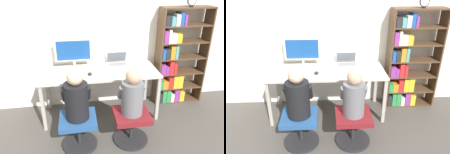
{
  "view_description": "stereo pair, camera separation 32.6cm",
  "coord_description": "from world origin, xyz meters",
  "views": [
    {
      "loc": [
        -0.32,
        -2.75,
        2.12
      ],
      "look_at": [
        0.16,
        0.17,
        0.74
      ],
      "focal_mm": 35.0,
      "sensor_mm": 36.0,
      "label": 1
    },
    {
      "loc": [
        0.01,
        -2.79,
        2.12
      ],
      "look_at": [
        0.16,
        0.17,
        0.74
      ],
      "focal_mm": 35.0,
      "sensor_mm": 36.0,
      "label": 2
    }
  ],
  "objects": [
    {
      "name": "ground_plane",
      "position": [
        0.0,
        0.0,
        0.0
      ],
      "size": [
        14.0,
        14.0,
        0.0
      ],
      "primitive_type": "plane",
      "color": "#4C4742"
    },
    {
      "name": "wall_back",
      "position": [
        0.0,
        0.77,
        1.3
      ],
      "size": [
        10.0,
        0.05,
        2.6
      ],
      "color": "white",
      "rests_on": "ground_plane"
    },
    {
      "name": "desk",
      "position": [
        0.0,
        0.35,
        0.69
      ],
      "size": [
        1.81,
        0.71,
        0.77
      ],
      "color": "beige",
      "rests_on": "ground_plane"
    },
    {
      "name": "desktop_monitor",
      "position": [
        -0.38,
        0.55,
        1.02
      ],
      "size": [
        0.57,
        0.21,
        0.47
      ],
      "color": "beige",
      "rests_on": "desk"
    },
    {
      "name": "laptop",
      "position": [
        0.33,
        0.59,
        0.81
      ],
      "size": [
        0.35,
        0.28,
        0.21
      ],
      "color": "#B7B7BC",
      "rests_on": "desk"
    },
    {
      "name": "keyboard",
      "position": [
        -0.41,
        0.27,
        0.78
      ],
      "size": [
        0.38,
        0.17,
        0.03
      ],
      "color": "silver",
      "rests_on": "desk"
    },
    {
      "name": "computer_mouse_by_keyboard",
      "position": [
        -0.16,
        0.25,
        0.78
      ],
      "size": [
        0.07,
        0.11,
        0.03
      ],
      "color": "black",
      "rests_on": "desk"
    },
    {
      "name": "office_chair_left",
      "position": [
        -0.37,
        -0.37,
        0.27
      ],
      "size": [
        0.48,
        0.48,
        0.45
      ],
      "color": "#262628",
      "rests_on": "ground_plane"
    },
    {
      "name": "office_chair_right",
      "position": [
        0.34,
        -0.38,
        0.27
      ],
      "size": [
        0.48,
        0.48,
        0.45
      ],
      "color": "#262628",
      "rests_on": "ground_plane"
    },
    {
      "name": "person_at_monitor",
      "position": [
        -0.37,
        -0.36,
        0.75
      ],
      "size": [
        0.37,
        0.32,
        0.67
      ],
      "color": "black",
      "rests_on": "office_chair_left"
    },
    {
      "name": "person_at_laptop",
      "position": [
        0.34,
        -0.38,
        0.73
      ],
      "size": [
        0.35,
        0.3,
        0.64
      ],
      "color": "slate",
      "rests_on": "office_chair_right"
    },
    {
      "name": "bookshelf",
      "position": [
        1.33,
        0.55,
        0.76
      ],
      "size": [
        0.85,
        0.29,
        1.68
      ],
      "color": "#513823",
      "rests_on": "ground_plane"
    },
    {
      "name": "desk_clock",
      "position": [
        1.45,
        0.48,
        1.77
      ],
      "size": [
        0.15,
        0.03,
        0.17
      ],
      "color": "black",
      "rests_on": "bookshelf"
    }
  ]
}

